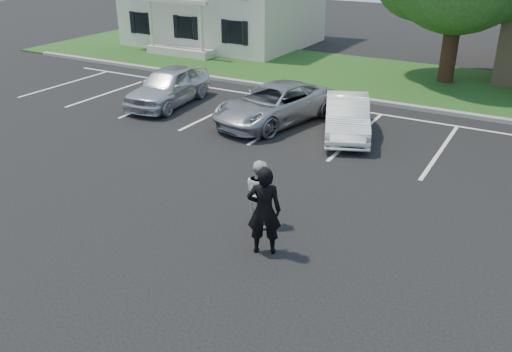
{
  "coord_description": "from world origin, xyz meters",
  "views": [
    {
      "loc": [
        5.59,
        -8.85,
        6.38
      ],
      "look_at": [
        0.0,
        1.0,
        1.25
      ],
      "focal_mm": 38.0,
      "sensor_mm": 36.0,
      "label": 1
    }
  ],
  "objects_px": {
    "car_silver_west": "(169,86)",
    "car_silver_minivan": "(274,104)",
    "car_white_sedan": "(347,117)",
    "man_black_suit": "(264,211)",
    "man_white_shirt": "(260,193)"
  },
  "relations": [
    {
      "from": "car_silver_west",
      "to": "car_silver_minivan",
      "type": "height_order",
      "value": "car_silver_west"
    },
    {
      "from": "car_white_sedan",
      "to": "man_black_suit",
      "type": "bearing_deg",
      "value": -104.15
    },
    {
      "from": "man_white_shirt",
      "to": "car_white_sedan",
      "type": "relative_size",
      "value": 0.4
    },
    {
      "from": "man_white_shirt",
      "to": "car_silver_west",
      "type": "height_order",
      "value": "man_white_shirt"
    },
    {
      "from": "man_white_shirt",
      "to": "car_silver_minivan",
      "type": "relative_size",
      "value": 0.32
    },
    {
      "from": "man_black_suit",
      "to": "man_white_shirt",
      "type": "relative_size",
      "value": 1.24
    },
    {
      "from": "man_black_suit",
      "to": "car_white_sedan",
      "type": "height_order",
      "value": "man_black_suit"
    },
    {
      "from": "man_black_suit",
      "to": "car_silver_west",
      "type": "distance_m",
      "value": 11.61
    },
    {
      "from": "man_white_shirt",
      "to": "car_silver_west",
      "type": "xyz_separation_m",
      "value": [
        -7.92,
        6.72,
        -0.06
      ]
    },
    {
      "from": "man_white_shirt",
      "to": "car_silver_minivan",
      "type": "distance_m",
      "value": 7.52
    },
    {
      "from": "man_black_suit",
      "to": "car_silver_minivan",
      "type": "height_order",
      "value": "man_black_suit"
    },
    {
      "from": "car_silver_west",
      "to": "car_silver_minivan",
      "type": "bearing_deg",
      "value": -5.0
    },
    {
      "from": "man_black_suit",
      "to": "car_silver_west",
      "type": "xyz_separation_m",
      "value": [
        -8.62,
        7.78,
        -0.25
      ]
    },
    {
      "from": "car_silver_west",
      "to": "car_white_sedan",
      "type": "relative_size",
      "value": 1.09
    },
    {
      "from": "car_white_sedan",
      "to": "car_silver_minivan",
      "type": "bearing_deg",
      "value": 157.57
    }
  ]
}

